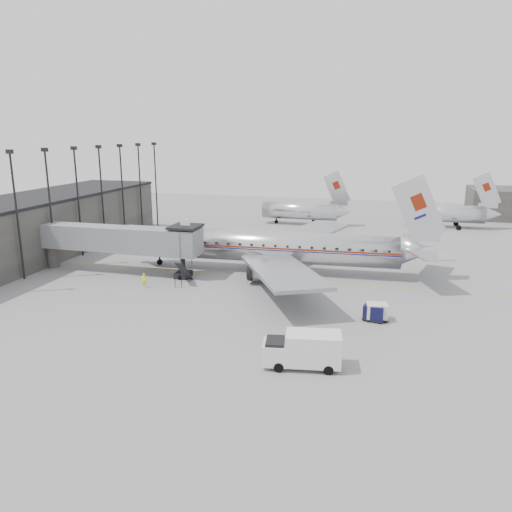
{
  "coord_description": "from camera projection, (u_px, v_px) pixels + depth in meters",
  "views": [
    {
      "loc": [
        14.38,
        -50.16,
        17.32
      ],
      "look_at": [
        -0.24,
        3.87,
        3.2
      ],
      "focal_mm": 35.0,
      "sensor_mm": 36.0,
      "label": 1
    }
  ],
  "objects": [
    {
      "name": "ground",
      "position": [
        249.0,
        293.0,
        54.82
      ],
      "size": [
        160.0,
        160.0,
        0.0
      ],
      "primitive_type": "plane",
      "color": "slate",
      "rests_on": "ground"
    },
    {
      "name": "terminal",
      "position": [
        41.0,
        226.0,
        71.81
      ],
      "size": [
        12.0,
        46.0,
        8.0
      ],
      "primitive_type": "cube",
      "color": "#373532",
      "rests_on": "ground"
    },
    {
      "name": "apron_line",
      "position": [
        287.0,
        279.0,
        59.68
      ],
      "size": [
        60.0,
        0.15,
        0.01
      ],
      "primitive_type": "cube",
      "rotation": [
        0.0,
        0.0,
        1.57
      ],
      "color": "gold",
      "rests_on": "ground"
    },
    {
      "name": "jet_bridge",
      "position": [
        127.0,
        240.0,
        61.45
      ],
      "size": [
        21.0,
        6.2,
        7.1
      ],
      "color": "slate",
      "rests_on": "ground"
    },
    {
      "name": "floodlight_masts",
      "position": [
        90.0,
        194.0,
        71.91
      ],
      "size": [
        0.9,
        42.25,
        15.25
      ],
      "color": "black",
      "rests_on": "ground"
    },
    {
      "name": "distant_aircraft_near",
      "position": [
        301.0,
        210.0,
        93.92
      ],
      "size": [
        16.39,
        3.2,
        10.26
      ],
      "color": "silver",
      "rests_on": "ground"
    },
    {
      "name": "distant_aircraft_mid",
      "position": [
        445.0,
        213.0,
        91.08
      ],
      "size": [
        16.39,
        3.2,
        10.26
      ],
      "color": "silver",
      "rests_on": "ground"
    },
    {
      "name": "airliner",
      "position": [
        276.0,
        247.0,
        62.27
      ],
      "size": [
        39.88,
        36.9,
        12.61
      ],
      "rotation": [
        0.0,
        0.0,
        0.05
      ],
      "color": "silver",
      "rests_on": "ground"
    },
    {
      "name": "service_van",
      "position": [
        303.0,
        349.0,
        37.26
      ],
      "size": [
        6.08,
        3.09,
        2.74
      ],
      "rotation": [
        0.0,
        0.0,
        0.15
      ],
      "color": "silver",
      "rests_on": "ground"
    },
    {
      "name": "baggage_cart_navy",
      "position": [
        374.0,
        312.0,
        46.59
      ],
      "size": [
        2.2,
        1.84,
        1.52
      ],
      "rotation": [
        0.0,
        0.0,
        -0.21
      ],
      "color": "black",
      "rests_on": "ground"
    },
    {
      "name": "baggage_cart_white",
      "position": [
        377.0,
        311.0,
        46.7
      ],
      "size": [
        2.24,
        1.83,
        1.6
      ],
      "rotation": [
        0.0,
        0.0,
        0.14
      ],
      "color": "silver",
      "rests_on": "ground"
    },
    {
      "name": "ramp_worker",
      "position": [
        144.0,
        280.0,
        56.49
      ],
      "size": [
        0.65,
        0.48,
        1.63
      ],
      "primitive_type": "imported",
      "rotation": [
        0.0,
        0.0,
        0.16
      ],
      "color": "yellow",
      "rests_on": "ground"
    }
  ]
}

